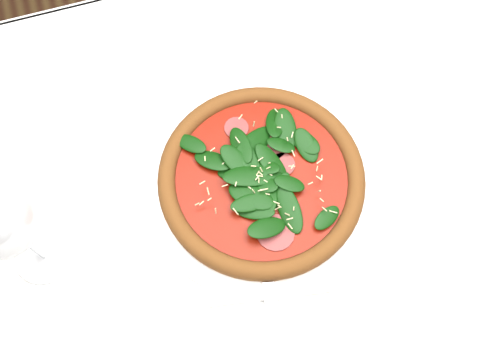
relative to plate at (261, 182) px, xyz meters
name	(u,v)px	position (x,y,z in m)	size (l,w,h in m)	color
ground	(274,281)	(0.07, 0.00, -0.76)	(6.00, 6.00, 0.00)	brown
dining_table	(298,198)	(0.07, 0.00, -0.11)	(1.21, 0.81, 0.75)	white
plate	(261,182)	(0.00, 0.00, 0.00)	(0.33, 0.33, 0.01)	white
pizza	(261,177)	(0.00, 0.00, 0.02)	(0.33, 0.33, 0.04)	#925F23
napkin	(266,272)	(-0.03, -0.12, 0.00)	(0.16, 0.07, 0.01)	white
fork	(264,248)	(-0.03, -0.09, 0.01)	(0.05, 0.17, 0.00)	silver
saucer_far	(476,45)	(0.40, 0.12, 0.00)	(0.13, 0.13, 0.01)	white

